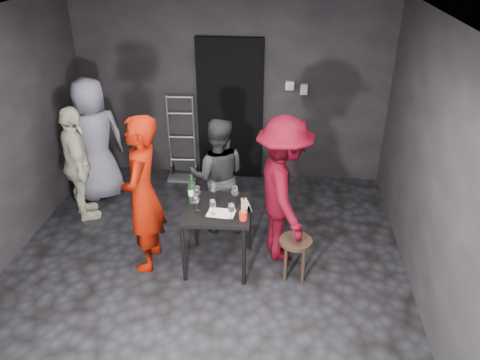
# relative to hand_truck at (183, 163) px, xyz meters

# --- Properties ---
(floor) EXTENTS (4.50, 5.00, 0.02)m
(floor) POSITION_rel_hand_truck_xyz_m (0.72, -2.29, -0.23)
(floor) COLOR black
(floor) RESTS_ON ground
(ceiling) EXTENTS (4.50, 5.00, 0.02)m
(ceiling) POSITION_rel_hand_truck_xyz_m (0.72, -2.29, 2.47)
(ceiling) COLOR silver
(ceiling) RESTS_ON ground
(wall_back) EXTENTS (4.50, 0.04, 2.70)m
(wall_back) POSITION_rel_hand_truck_xyz_m (0.72, 0.21, 1.12)
(wall_back) COLOR black
(wall_back) RESTS_ON ground
(wall_right) EXTENTS (0.04, 5.00, 2.70)m
(wall_right) POSITION_rel_hand_truck_xyz_m (2.97, -2.29, 1.12)
(wall_right) COLOR black
(wall_right) RESTS_ON ground
(doorway) EXTENTS (0.95, 0.10, 2.10)m
(doorway) POSITION_rel_hand_truck_xyz_m (0.72, 0.15, 0.82)
(doorway) COLOR black
(doorway) RESTS_ON ground
(wallbox_upper) EXTENTS (0.12, 0.06, 0.12)m
(wallbox_upper) POSITION_rel_hand_truck_xyz_m (1.57, 0.16, 1.22)
(wallbox_upper) COLOR #B7B7B2
(wallbox_upper) RESTS_ON wall_back
(wallbox_lower) EXTENTS (0.10, 0.06, 0.14)m
(wallbox_lower) POSITION_rel_hand_truck_xyz_m (1.77, 0.16, 1.17)
(wallbox_lower) COLOR #B7B7B2
(wallbox_lower) RESTS_ON wall_back
(hand_truck) EXTENTS (0.43, 0.36, 1.28)m
(hand_truck) POSITION_rel_hand_truck_xyz_m (0.00, 0.00, 0.00)
(hand_truck) COLOR #B2B2B7
(hand_truck) RESTS_ON floor
(tasting_table) EXTENTS (0.72, 0.72, 0.75)m
(tasting_table) POSITION_rel_hand_truck_xyz_m (0.86, -2.07, 0.42)
(tasting_table) COLOR black
(tasting_table) RESTS_ON floor
(stool) EXTENTS (0.35, 0.35, 0.47)m
(stool) POSITION_rel_hand_truck_xyz_m (1.72, -2.18, 0.15)
(stool) COLOR black
(stool) RESTS_ON floor
(server_red) EXTENTS (0.54, 0.79, 2.11)m
(server_red) POSITION_rel_hand_truck_xyz_m (0.07, -2.12, 0.82)
(server_red) COLOR #961202
(server_red) RESTS_ON floor
(woman_black) EXTENTS (0.73, 0.44, 1.44)m
(woman_black) POSITION_rel_hand_truck_xyz_m (0.76, -1.32, 0.49)
(woman_black) COLOR #29292B
(woman_black) RESTS_ON floor
(man_maroon) EXTENTS (0.90, 1.35, 1.92)m
(man_maroon) POSITION_rel_hand_truck_xyz_m (1.56, -1.79, 0.73)
(man_maroon) COLOR #530411
(man_maroon) RESTS_ON floor
(bystander_cream) EXTENTS (0.85, 1.00, 1.55)m
(bystander_cream) POSITION_rel_hand_truck_xyz_m (-1.04, -1.26, 0.55)
(bystander_cream) COLOR beige
(bystander_cream) RESTS_ON floor
(bystander_grey) EXTENTS (1.07, 1.03, 1.97)m
(bystander_grey) POSITION_rel_hand_truck_xyz_m (-1.03, -0.70, 0.76)
(bystander_grey) COLOR gray
(bystander_grey) RESTS_ON floor
(tasting_mat) EXTENTS (0.30, 0.21, 0.00)m
(tasting_mat) POSITION_rel_hand_truck_xyz_m (0.92, -2.18, 0.52)
(tasting_mat) COLOR white
(tasting_mat) RESTS_ON tasting_table
(wine_glass_a) EXTENTS (0.11, 0.11, 0.21)m
(wine_glass_a) POSITION_rel_hand_truck_xyz_m (0.65, -2.16, 0.63)
(wine_glass_a) COLOR white
(wine_glass_a) RESTS_ON tasting_table
(wine_glass_b) EXTENTS (0.10, 0.10, 0.22)m
(wine_glass_b) POSITION_rel_hand_truck_xyz_m (0.63, -2.00, 0.63)
(wine_glass_b) COLOR white
(wine_glass_b) RESTS_ON tasting_table
(wine_glass_c) EXTENTS (0.09, 0.09, 0.20)m
(wine_glass_c) POSITION_rel_hand_truck_xyz_m (0.80, -1.90, 0.62)
(wine_glass_c) COLOR white
(wine_glass_c) RESTS_ON tasting_table
(wine_glass_d) EXTENTS (0.09, 0.09, 0.19)m
(wine_glass_d) POSITION_rel_hand_truck_xyz_m (0.84, -2.21, 0.61)
(wine_glass_d) COLOR white
(wine_glass_d) RESTS_ON tasting_table
(wine_glass_e) EXTENTS (0.10, 0.10, 0.21)m
(wine_glass_e) POSITION_rel_hand_truck_xyz_m (1.04, -2.29, 0.62)
(wine_glass_e) COLOR white
(wine_glass_e) RESTS_ON tasting_table
(wine_glass_f) EXTENTS (0.09, 0.09, 0.22)m
(wine_glass_f) POSITION_rel_hand_truck_xyz_m (1.04, -1.96, 0.63)
(wine_glass_f) COLOR white
(wine_glass_f) RESTS_ON tasting_table
(wine_bottle) EXTENTS (0.08, 0.08, 0.34)m
(wine_bottle) POSITION_rel_hand_truck_xyz_m (0.58, -1.99, 0.65)
(wine_bottle) COLOR black
(wine_bottle) RESTS_ON tasting_table
(breadstick_cup) EXTENTS (0.08, 0.08, 0.26)m
(breadstick_cup) POSITION_rel_hand_truck_xyz_m (1.17, -2.27, 0.64)
(breadstick_cup) COLOR red
(breadstick_cup) RESTS_ON tasting_table
(reserved_card) EXTENTS (0.12, 0.15, 0.10)m
(reserved_card) POSITION_rel_hand_truck_xyz_m (1.17, -2.07, 0.57)
(reserved_card) COLOR white
(reserved_card) RESTS_ON tasting_table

